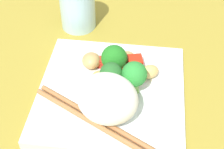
{
  "coord_description": "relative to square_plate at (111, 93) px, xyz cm",
  "views": [
    {
      "loc": [
        40.28,
        4.43,
        45.97
      ],
      "look_at": [
        -1.78,
        -0.03,
        3.82
      ],
      "focal_mm": 54.3,
      "sensor_mm": 36.0,
      "label": 1
    }
  ],
  "objects": [
    {
      "name": "broccoli_floret_1",
      "position": [
        -0.23,
        0.37,
        4.64
      ],
      "size": [
        3.98,
        3.98,
        5.99
      ],
      "color": "#80B051",
      "rests_on": "square_plate"
    },
    {
      "name": "carrot_slice_1",
      "position": [
        -2.67,
        -2.52,
        1.22
      ],
      "size": [
        3.33,
        3.33,
        0.62
      ],
      "primitive_type": "cylinder",
      "rotation": [
        0.0,
        0.0,
        0.72
      ],
      "color": "orange",
      "rests_on": "square_plate"
    },
    {
      "name": "ground_plane",
      "position": [
        0.0,
        0.0,
        -1.91
      ],
      "size": [
        110.0,
        110.0,
        2.0
      ],
      "primitive_type": "cube",
      "color": "olive"
    },
    {
      "name": "chopstick_pair",
      "position": [
        7.28,
        -2.04,
        1.34
      ],
      "size": [
        13.04,
        21.4,
        0.86
      ],
      "rotation": [
        0.0,
        0.0,
        1.06
      ],
      "color": "#A56B3D",
      "rests_on": "square_plate"
    },
    {
      "name": "carrot_slice_2",
      "position": [
        -7.88,
        -0.26,
        1.26
      ],
      "size": [
        2.85,
        2.85,
        0.7
      ],
      "primitive_type": "cylinder",
      "rotation": [
        0.0,
        0.0,
        1.74
      ],
      "color": "orange",
      "rests_on": "square_plate"
    },
    {
      "name": "chicken_piece_2",
      "position": [
        1.44,
        2.36,
        2.17
      ],
      "size": [
        3.27,
        3.1,
        2.52
      ],
      "primitive_type": "ellipsoid",
      "rotation": [
        0.0,
        0.0,
        3.14
      ],
      "color": "tan",
      "rests_on": "square_plate"
    },
    {
      "name": "pepper_chunk_2",
      "position": [
        -3.21,
        1.46,
        1.76
      ],
      "size": [
        2.31,
        1.84,
        1.69
      ],
      "primitive_type": "cube",
      "rotation": [
        0.0,
        0.0,
        6.15
      ],
      "color": "red",
      "rests_on": "square_plate"
    },
    {
      "name": "pepper_chunk_0",
      "position": [
        -4.11,
        3.78,
        1.55
      ],
      "size": [
        2.93,
        2.93,
        1.27
      ],
      "primitive_type": "cube",
      "rotation": [
        0.0,
        0.0,
        0.87
      ],
      "color": "red",
      "rests_on": "square_plate"
    },
    {
      "name": "pepper_chunk_3",
      "position": [
        -6.38,
        3.83,
        1.96
      ],
      "size": [
        3.08,
        3.14,
        2.09
      ],
      "primitive_type": "cube",
      "rotation": [
        0.0,
        0.0,
        0.21
      ],
      "color": "red",
      "rests_on": "square_plate"
    },
    {
      "name": "square_plate",
      "position": [
        0.0,
        0.0,
        0.0
      ],
      "size": [
        26.09,
        26.09,
        1.82
      ],
      "primitive_type": "cube",
      "rotation": [
        0.0,
        0.0,
        -0.02
      ],
      "color": "white",
      "rests_on": "ground_plane"
    },
    {
      "name": "chicken_piece_3",
      "position": [
        -7.82,
        2.37,
        1.84
      ],
      "size": [
        4.04,
        4.01,
        1.86
      ],
      "primitive_type": "ellipsoid",
      "rotation": [
        0.0,
        0.0,
        0.68
      ],
      "color": "tan",
      "rests_on": "square_plate"
    },
    {
      "name": "carrot_slice_0",
      "position": [
        -1.66,
        3.55,
        1.24
      ],
      "size": [
        2.86,
        2.86,
        0.66
      ],
      "primitive_type": "cylinder",
      "rotation": [
        0.0,
        0.0,
        1.2
      ],
      "color": "gold",
      "rests_on": "square_plate"
    },
    {
      "name": "pepper_chunk_1",
      "position": [
        -5.69,
        -2.25,
        1.85
      ],
      "size": [
        2.15,
        2.45,
        1.87
      ],
      "primitive_type": "cube",
      "rotation": [
        0.0,
        0.0,
        4.32
      ],
      "color": "red",
      "rests_on": "square_plate"
    },
    {
      "name": "chicken_piece_0",
      "position": [
        -0.66,
        -2.16,
        2.39
      ],
      "size": [
        4.9,
        4.77,
        2.96
      ],
      "primitive_type": "ellipsoid",
      "rotation": [
        0.0,
        0.0,
        5.72
      ],
      "color": "tan",
      "rests_on": "square_plate"
    },
    {
      "name": "rice_mound",
      "position": [
        5.46,
        0.1,
        4.74
      ],
      "size": [
        11.7,
        12.4,
        7.66
      ],
      "primitive_type": "ellipsoid",
      "rotation": [
        0.0,
        0.0,
        4.37
      ],
      "color": "white",
      "rests_on": "square_plate"
    },
    {
      "name": "broccoli_floret_2",
      "position": [
        -5.06,
        -0.29,
        3.85
      ],
      "size": [
        4.75,
        4.75,
        5.49
      ],
      "color": "#76B457",
      "rests_on": "square_plate"
    },
    {
      "name": "chicken_piece_4",
      "position": [
        -3.91,
        6.55,
        2.2
      ],
      "size": [
        3.65,
        4.15,
        2.58
      ],
      "primitive_type": "ellipsoid",
      "rotation": [
        0.0,
        0.0,
        1.99
      ],
      "color": "#DAB064",
      "rests_on": "square_plate"
    },
    {
      "name": "chicken_piece_1",
      "position": [
        -5.67,
        -4.34,
        2.28
      ],
      "size": [
        4.47,
        4.26,
        2.73
      ],
      "primitive_type": "ellipsoid",
      "rotation": [
        0.0,
        0.0,
        0.23
      ],
      "color": "tan",
      "rests_on": "square_plate"
    },
    {
      "name": "drinking_glass",
      "position": [
        -20.47,
        -9.48,
        3.98
      ],
      "size": [
        7.58,
        7.58,
        9.78
      ],
      "primitive_type": "cylinder",
      "color": "#AED6E7",
      "rests_on": "ground_plane"
    },
    {
      "name": "broccoli_floret_0",
      "position": [
        0.44,
        3.92,
        5.02
      ],
      "size": [
        4.37,
        4.37,
        6.55
      ],
      "color": "#74AC4E",
      "rests_on": "square_plate"
    }
  ]
}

